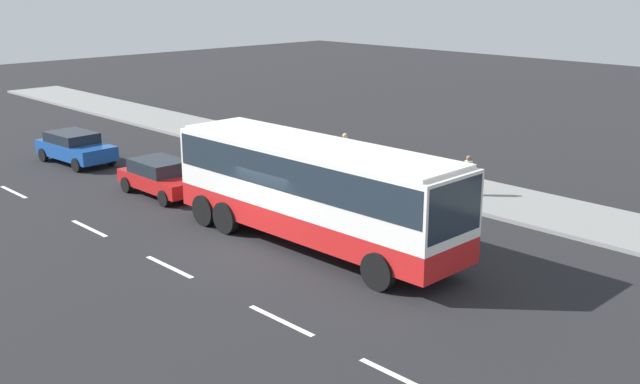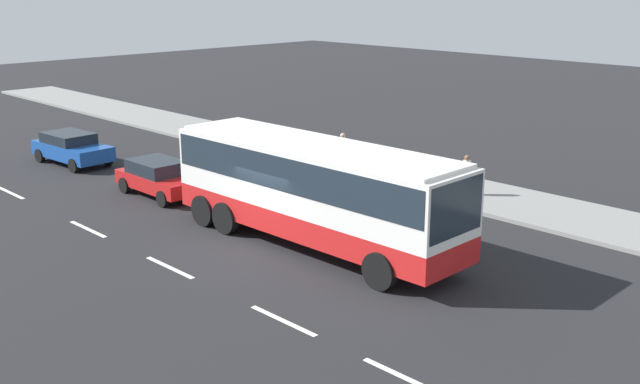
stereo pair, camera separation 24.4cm
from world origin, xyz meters
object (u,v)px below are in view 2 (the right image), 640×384
at_px(car_red_compact, 160,177).
at_px(pedestrian_at_crossing, 343,149).
at_px(car_blue_saloon, 72,147).
at_px(pedestrian_near_curb, 466,172).
at_px(coach_bus, 314,183).

xyz_separation_m(car_red_compact, pedestrian_at_crossing, (2.86, 7.56, 0.40)).
xyz_separation_m(car_blue_saloon, pedestrian_at_crossing, (10.31, 7.54, 0.37)).
distance_m(car_red_compact, pedestrian_near_curb, 12.15).
xyz_separation_m(car_red_compact, pedestrian_near_curb, (8.84, 8.33, 0.32)).
relative_size(car_red_compact, car_blue_saloon, 0.92).
height_order(pedestrian_near_curb, pedestrian_at_crossing, pedestrian_at_crossing).
bearing_deg(pedestrian_at_crossing, pedestrian_near_curb, 149.17).
relative_size(coach_bus, pedestrian_near_curb, 6.78).
height_order(car_red_compact, pedestrian_at_crossing, pedestrian_at_crossing).
distance_m(coach_bus, car_blue_saloon, 16.10).
xyz_separation_m(pedestrian_near_curb, pedestrian_at_crossing, (-5.98, -0.77, 0.08)).
xyz_separation_m(car_red_compact, car_blue_saloon, (-7.46, 0.02, 0.02)).
distance_m(pedestrian_near_curb, pedestrian_at_crossing, 6.03).
height_order(car_red_compact, pedestrian_near_curb, pedestrian_near_curb).
height_order(coach_bus, car_blue_saloon, coach_bus).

